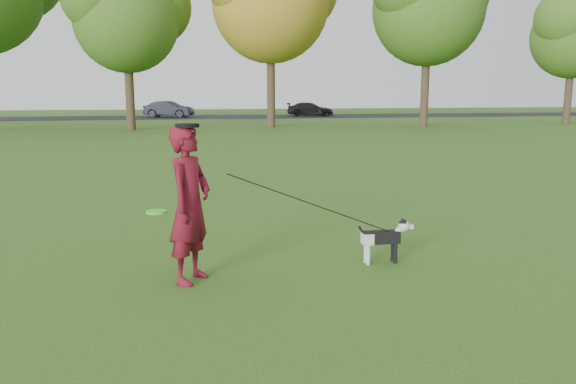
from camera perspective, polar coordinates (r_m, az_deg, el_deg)
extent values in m
plane|color=#285116|center=(7.22, -1.85, -7.28)|extent=(120.00, 120.00, 0.00)
cube|color=black|center=(46.87, -9.09, 7.53)|extent=(120.00, 7.00, 0.02)
imported|color=maroon|center=(6.45, -9.94, -1.26)|extent=(0.70, 0.79, 1.81)
cube|color=black|center=(7.25, 9.43, -4.56)|extent=(0.48, 0.15, 0.16)
cube|color=silver|center=(7.20, 8.07, -4.71)|extent=(0.13, 0.15, 0.14)
cylinder|color=silver|center=(7.21, 8.16, -6.34)|extent=(0.05, 0.05, 0.26)
cylinder|color=silver|center=(7.30, 7.90, -6.11)|extent=(0.05, 0.05, 0.26)
cylinder|color=black|center=(7.32, 10.86, -6.14)|extent=(0.05, 0.05, 0.26)
cylinder|color=black|center=(7.42, 10.58, -5.93)|extent=(0.05, 0.05, 0.26)
cylinder|color=silver|center=(7.32, 11.03, -4.16)|extent=(0.16, 0.10, 0.17)
sphere|color=silver|center=(7.33, 11.69, -3.40)|extent=(0.15, 0.15, 0.15)
sphere|color=black|center=(7.32, 11.63, -3.17)|extent=(0.11, 0.11, 0.11)
cube|color=silver|center=(7.36, 12.25, -3.47)|extent=(0.10, 0.06, 0.05)
sphere|color=black|center=(7.38, 12.62, -3.44)|extent=(0.03, 0.03, 0.03)
cone|color=black|center=(7.27, 11.76, -2.91)|extent=(0.05, 0.05, 0.06)
cone|color=black|center=(7.34, 11.53, -2.78)|extent=(0.05, 0.05, 0.06)
cylinder|color=black|center=(7.17, 7.72, -4.24)|extent=(0.16, 0.03, 0.22)
cylinder|color=black|center=(7.30, 10.68, -4.12)|extent=(0.10, 0.10, 0.02)
imported|color=black|center=(46.85, -12.01, 8.23)|extent=(4.14, 2.55, 1.29)
imported|color=black|center=(47.97, 2.27, 8.40)|extent=(4.17, 2.36, 1.14)
cylinder|color=#2EFA1F|center=(6.32, -13.22, -1.97)|extent=(0.23, 0.23, 0.02)
cylinder|color=black|center=(6.34, -10.20, 6.67)|extent=(0.27, 0.27, 0.04)
cylinder|color=#38281C|center=(32.45, -15.78, 9.78)|extent=(0.48, 0.48, 4.20)
sphere|color=#426B1E|center=(32.73, -16.17, 17.40)|extent=(5.60, 5.60, 5.60)
cylinder|color=#38281C|center=(33.68, -1.74, 10.88)|extent=(0.48, 0.48, 5.04)
cylinder|color=#38281C|center=(34.75, 13.74, 10.41)|extent=(0.48, 0.48, 4.83)
cylinder|color=#38281C|center=(42.05, 26.59, 8.98)|extent=(0.48, 0.48, 3.99)
sphere|color=#426B1E|center=(42.23, 27.05, 14.57)|extent=(5.32, 5.32, 5.32)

